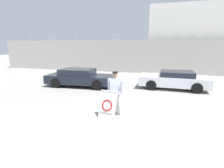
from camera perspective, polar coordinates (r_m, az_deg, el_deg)
name	(u,v)px	position (r m, az deg, el deg)	size (l,w,h in m)	color
ground_plane	(151,114)	(7.49, 12.53, -9.69)	(90.00, 90.00, 0.00)	gray
perimeter_wall	(157,57)	(18.13, 14.54, 8.64)	(36.00, 0.30, 3.80)	#ADA8A0
building_block	(192,40)	(22.92, 24.53, 12.99)	(9.42, 7.45, 6.81)	silver
barricade_sign	(109,104)	(6.93, -0.97, -6.58)	(0.82, 0.83, 1.06)	white
security_guard	(115,90)	(7.28, 1.03, -1.96)	(0.66, 0.37, 1.74)	#232838
parked_car_front_coupe	(80,77)	(12.30, -10.35, 2.13)	(4.71, 2.05, 1.21)	black
parked_car_rear_sedan	(174,80)	(12.09, 19.54, 1.38)	(4.34, 2.07, 1.16)	black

